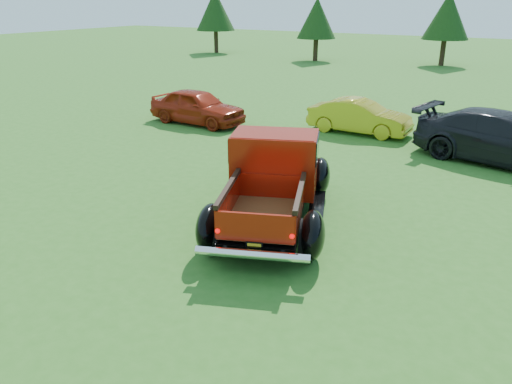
# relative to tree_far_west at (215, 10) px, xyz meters

# --- Properties ---
(ground) EXTENTS (120.00, 120.00, 0.00)m
(ground) POSITION_rel_tree_far_west_xyz_m (22.00, -30.00, -3.52)
(ground) COLOR #2B611B
(ground) RESTS_ON ground
(tree_far_west) EXTENTS (3.33, 3.33, 5.20)m
(tree_far_west) POSITION_rel_tree_far_west_xyz_m (0.00, 0.00, 0.00)
(tree_far_west) COLOR #332114
(tree_far_west) RESTS_ON ground
(tree_west) EXTENTS (2.94, 2.94, 4.60)m
(tree_west) POSITION_rel_tree_far_west_xyz_m (10.00, -1.00, -0.41)
(tree_west) COLOR #332114
(tree_west) RESTS_ON ground
(tree_mid_left) EXTENTS (3.20, 3.20, 5.00)m
(tree_mid_left) POSITION_rel_tree_far_west_xyz_m (19.00, 1.00, -0.14)
(tree_mid_left) COLOR #332114
(tree_mid_left) RESTS_ON ground
(pickup_truck) EXTENTS (3.83, 5.44, 1.90)m
(pickup_truck) POSITION_rel_tree_far_west_xyz_m (21.36, -28.26, -2.62)
(pickup_truck) COLOR black
(pickup_truck) RESTS_ON ground
(show_car_red) EXTENTS (3.96, 1.73, 1.33)m
(show_car_red) POSITION_rel_tree_far_west_xyz_m (14.59, -22.13, -2.85)
(show_car_red) COLOR #98220D
(show_car_red) RESTS_ON ground
(show_car_yellow) EXTENTS (3.64, 1.27, 1.20)m
(show_car_yellow) POSITION_rel_tree_far_west_xyz_m (20.50, -20.33, -2.92)
(show_car_yellow) COLOR gold
(show_car_yellow) RESTS_ON ground
(show_car_grey) EXTENTS (5.45, 3.04, 1.49)m
(show_car_grey) POSITION_rel_tree_far_west_xyz_m (25.35, -21.51, -2.77)
(show_car_grey) COLOR black
(show_car_grey) RESTS_ON ground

